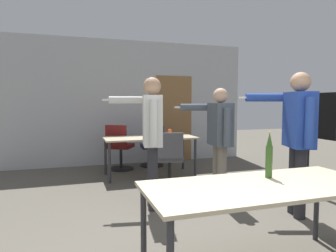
# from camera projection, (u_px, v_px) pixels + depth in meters

# --- Properties ---
(back_wall) EXTENTS (5.69, 0.12, 2.83)m
(back_wall) POSITION_uv_depth(u_px,v_px,m) (130.00, 103.00, 6.94)
(back_wall) COLOR #B2B5B7
(back_wall) RESTS_ON ground_plane
(conference_table_near) EXTENTS (1.94, 0.83, 0.75)m
(conference_table_near) POSITION_uv_depth(u_px,v_px,m) (263.00, 192.00, 2.42)
(conference_table_near) COLOR #C6B793
(conference_table_near) RESTS_ON ground_plane
(conference_table_far) EXTENTS (1.74, 0.78, 0.75)m
(conference_table_far) POSITION_uv_depth(u_px,v_px,m) (150.00, 141.00, 5.76)
(conference_table_far) COLOR #C6B793
(conference_table_far) RESTS_ON ground_plane
(tv_screen) EXTENTS (0.44, 1.06, 1.56)m
(tv_screen) POSITION_uv_depth(u_px,v_px,m) (308.00, 132.00, 4.73)
(tv_screen) COLOR black
(tv_screen) RESTS_ON ground_plane
(person_right_polo) EXTENTS (0.74, 0.73, 1.62)m
(person_right_polo) POSITION_uv_depth(u_px,v_px,m) (219.00, 133.00, 4.39)
(person_right_polo) COLOR slate
(person_right_polo) RESTS_ON ground_plane
(person_center_tall) EXTENTS (0.75, 0.81, 1.78)m
(person_center_tall) POSITION_uv_depth(u_px,v_px,m) (298.00, 130.00, 3.67)
(person_center_tall) COLOR #28282D
(person_center_tall) RESTS_ON ground_plane
(person_left_plaid) EXTENTS (0.76, 0.72, 1.74)m
(person_left_plaid) POSITION_uv_depth(u_px,v_px,m) (151.00, 129.00, 3.95)
(person_left_plaid) COLOR #28282D
(person_left_plaid) RESTS_ON ground_plane
(office_chair_near_pushed) EXTENTS (0.65, 0.68, 0.96)m
(office_chair_near_pushed) POSITION_uv_depth(u_px,v_px,m) (119.00, 148.00, 6.24)
(office_chair_near_pushed) COLOR black
(office_chair_near_pushed) RESTS_ON ground_plane
(office_chair_mid_tucked) EXTENTS (0.58, 0.63, 0.92)m
(office_chair_mid_tucked) POSITION_uv_depth(u_px,v_px,m) (170.00, 160.00, 5.09)
(office_chair_mid_tucked) COLOR black
(office_chair_mid_tucked) RESTS_ON ground_plane
(office_chair_side_rolled) EXTENTS (0.52, 0.57, 0.91)m
(office_chair_side_rolled) POSITION_uv_depth(u_px,v_px,m) (152.00, 148.00, 6.59)
(office_chair_side_rolled) COLOR black
(office_chair_side_rolled) RESTS_ON ground_plane
(beer_bottle) EXTENTS (0.06, 0.06, 0.41)m
(beer_bottle) POSITION_uv_depth(u_px,v_px,m) (269.00, 156.00, 2.62)
(beer_bottle) COLOR #2D511E
(beer_bottle) RESTS_ON conference_table_near
(drink_cup) EXTENTS (0.08, 0.08, 0.12)m
(drink_cup) POSITION_uv_depth(u_px,v_px,m) (170.00, 132.00, 6.06)
(drink_cup) COLOR #E05123
(drink_cup) RESTS_ON conference_table_far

